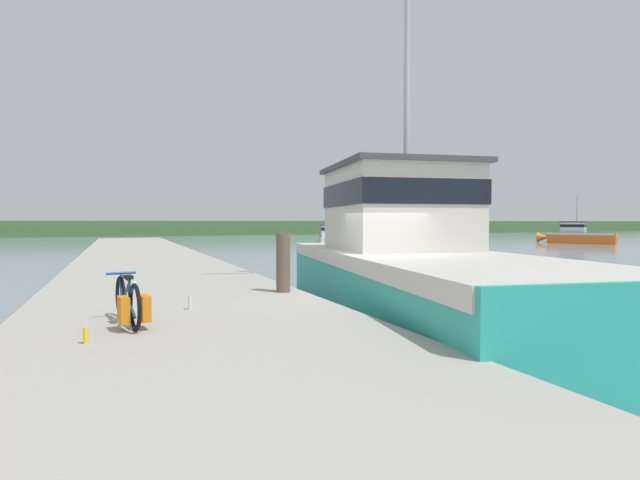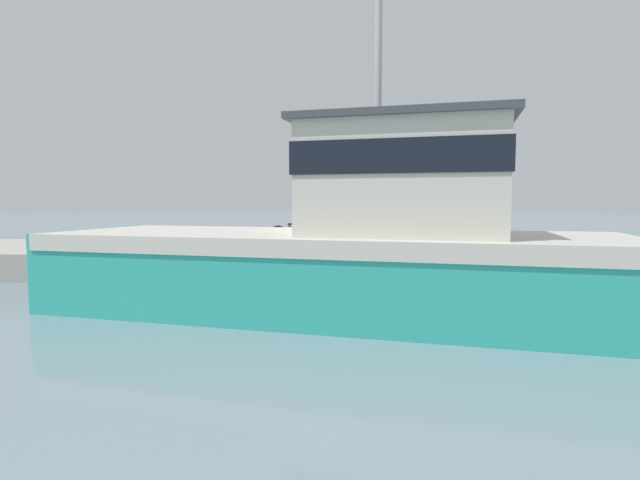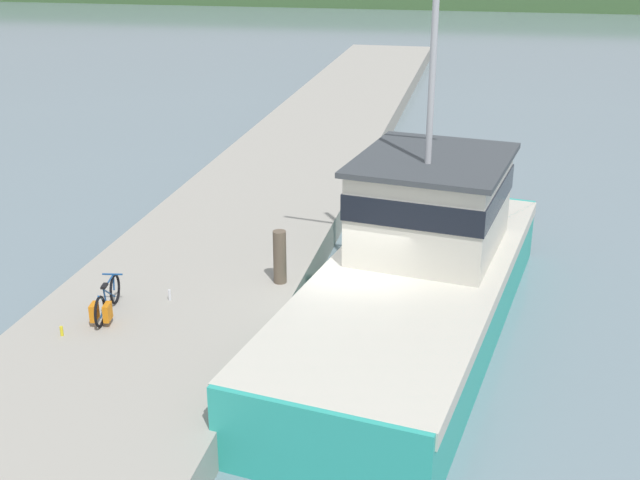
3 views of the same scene
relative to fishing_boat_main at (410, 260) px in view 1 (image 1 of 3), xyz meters
The scene contains 10 objects.
ground_plane 2.05m from the fishing_boat_main, 158.43° to the right, with size 320.00×320.00×0.00m, color gray.
dock_pier 5.56m from the fishing_boat_main, behind, with size 5.37×80.00×0.78m, color #A39E93.
far_shoreline 80.18m from the fishing_boat_main, 69.11° to the left, with size 180.00×5.00×2.44m, color #426638.
fishing_boat_main is the anchor object (origin of this frame).
boat_red_outer 47.79m from the fishing_boat_main, 36.33° to the left, with size 4.80×7.36×4.99m.
boat_white_moored 42.51m from the fishing_boat_main, 69.61° to the left, with size 3.63×6.78×2.00m.
bicycle_touring 6.86m from the fishing_boat_main, 158.13° to the right, with size 0.60×1.75×0.74m.
mooring_post 3.21m from the fishing_boat_main, behind, with size 0.30×0.30×1.27m, color brown.
water_bottle_by_bike 7.74m from the fishing_boat_main, 153.20° to the right, with size 0.07×0.07×0.21m, color yellow.
water_bottle_on_curb 5.59m from the fishing_boat_main, 164.56° to the right, with size 0.06×0.06×0.25m, color silver.
Camera 1 is at (-5.10, -9.72, 2.30)m, focal length 28.00 mm.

